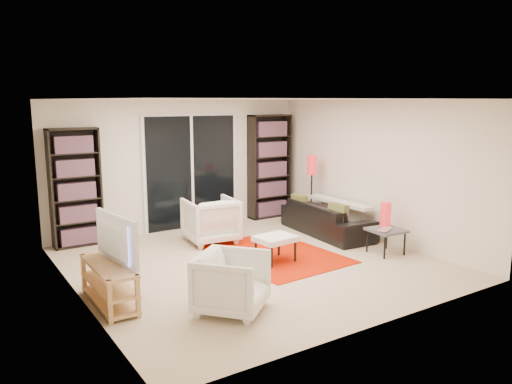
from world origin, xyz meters
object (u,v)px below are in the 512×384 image
at_px(tv_stand, 109,283).
at_px(bookshelf_left, 76,188).
at_px(bookshelf_right, 270,167).
at_px(floor_lamp, 312,172).
at_px(ottoman, 276,240).
at_px(armchair_front, 232,283).
at_px(side_table, 386,232).
at_px(sofa, 327,218).
at_px(armchair_back, 211,220).

bearing_deg(tv_stand, bookshelf_left, 83.63).
relative_size(bookshelf_right, floor_lamp, 1.55).
distance_m(bookshelf_left, ottoman, 3.41).
bearing_deg(armchair_front, side_table, -29.91).
distance_m(bookshelf_left, bookshelf_right, 3.85).
height_order(sofa, ottoman, sofa).
relative_size(bookshelf_right, armchair_back, 2.51).
xyz_separation_m(bookshelf_right, armchair_front, (-3.04, -3.68, -0.71)).
bearing_deg(armchair_back, bookshelf_right, -145.72).
height_order(tv_stand, side_table, tv_stand).
relative_size(armchair_back, armchair_front, 1.11).
relative_size(sofa, ottoman, 3.21).
xyz_separation_m(tv_stand, armchair_back, (2.25, 1.70, 0.12)).
bearing_deg(floor_lamp, sofa, -105.19).
distance_m(bookshelf_right, armchair_front, 4.82).
bearing_deg(bookshelf_left, sofa, -23.08).
xyz_separation_m(tv_stand, side_table, (4.25, -0.38, 0.09)).
xyz_separation_m(side_table, floor_lamp, (0.19, 2.09, 0.67)).
xyz_separation_m(bookshelf_left, side_table, (3.95, -3.09, -0.62)).
distance_m(bookshelf_left, sofa, 4.35).
relative_size(tv_stand, ottoman, 1.90).
distance_m(bookshelf_right, side_table, 3.17).
distance_m(tv_stand, ottoman, 2.57).
bearing_deg(bookshelf_right, sofa, -86.54).
distance_m(armchair_back, side_table, 2.89).
bearing_deg(tv_stand, floor_lamp, 21.07).
bearing_deg(sofa, bookshelf_left, 71.58).
distance_m(tv_stand, armchair_front, 1.47).
xyz_separation_m(bookshelf_left, armchair_front, (0.81, -3.68, -0.63)).
xyz_separation_m(tv_stand, armchair_front, (1.11, -0.96, 0.08)).
height_order(bookshelf_left, armchair_front, bookshelf_left).
bearing_deg(bookshelf_right, side_table, -88.20).
bearing_deg(floor_lamp, ottoman, -141.80).
height_order(bookshelf_right, armchair_front, bookshelf_right).
distance_m(bookshelf_left, side_table, 5.05).
bearing_deg(sofa, armchair_front, 127.04).
relative_size(bookshelf_left, bookshelf_right, 0.93).
relative_size(sofa, floor_lamp, 1.44).
relative_size(bookshelf_left, armchair_front, 2.57).
distance_m(bookshelf_right, sofa, 1.85).
distance_m(tv_stand, side_table, 4.27).
distance_m(tv_stand, armchair_back, 2.82).
relative_size(tv_stand, sofa, 0.59).
relative_size(tv_stand, side_table, 2.12).
height_order(bookshelf_right, side_table, bookshelf_right).
xyz_separation_m(bookshelf_left, ottoman, (2.25, -2.49, -0.63)).
bearing_deg(side_table, bookshelf_right, 91.80).
height_order(armchair_front, ottoman, armchair_front).
bearing_deg(bookshelf_right, armchair_front, -129.59).
xyz_separation_m(bookshelf_left, floor_lamp, (4.14, -1.00, 0.06)).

